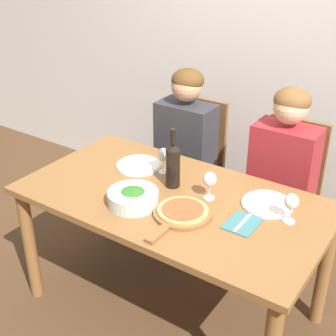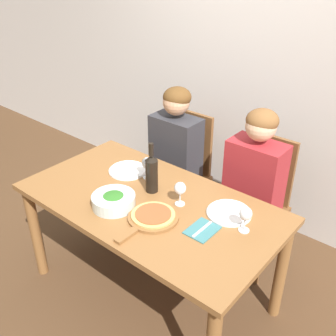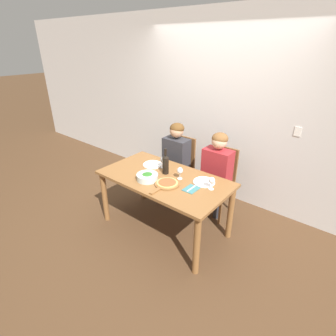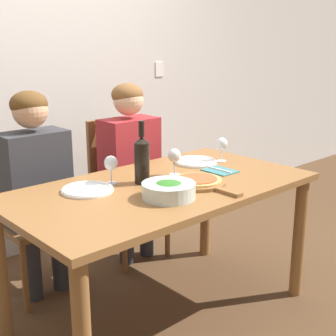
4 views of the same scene
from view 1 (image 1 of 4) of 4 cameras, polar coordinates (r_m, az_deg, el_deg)
name	(u,v)px [view 1 (image 1 of 4)]	position (r m, az deg, el deg)	size (l,w,h in m)	color
ground_plane	(172,306)	(2.90, 0.45, -16.44)	(40.00, 40.00, 0.00)	#4C331E
back_wall	(280,37)	(3.32, 13.50, 15.22)	(10.00, 0.06, 2.70)	silver
dining_table	(172,213)	(2.49, 0.51, -5.50)	(1.60, 0.87, 0.76)	brown
chair_left	(193,164)	(3.32, 3.03, 0.49)	(0.42, 0.42, 0.96)	brown
chair_right	(285,192)	(3.07, 14.11, -2.80)	(0.42, 0.42, 0.96)	brown
person_woman	(184,141)	(3.14, 2.02, 3.35)	(0.47, 0.51, 1.22)	#28282D
person_man	(282,167)	(2.87, 13.77, 0.09)	(0.47, 0.51, 1.22)	#28282D
wine_bottle	(173,164)	(2.47, 0.59, 0.49)	(0.08, 0.08, 0.33)	black
broccoli_bowl	(133,198)	(2.35, -4.27, -3.63)	(0.26, 0.26, 0.08)	silver
dinner_plate_left	(139,165)	(2.73, -3.61, 0.35)	(0.26, 0.26, 0.02)	white
dinner_plate_right	(267,204)	(2.41, 12.00, -4.26)	(0.26, 0.26, 0.02)	white
pizza_on_board	(182,213)	(2.27, 1.68, -5.47)	(0.29, 0.43, 0.04)	brown
wine_glass_left	(163,156)	(2.62, -0.57, 1.48)	(0.07, 0.07, 0.15)	silver
wine_glass_right	(291,203)	(2.25, 14.79, -4.13)	(0.07, 0.07, 0.15)	silver
wine_glass_centre	(210,180)	(2.37, 5.10, -1.52)	(0.07, 0.07, 0.15)	silver
fork_on_napkin	(242,223)	(2.24, 9.04, -6.69)	(0.14, 0.18, 0.01)	#387075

